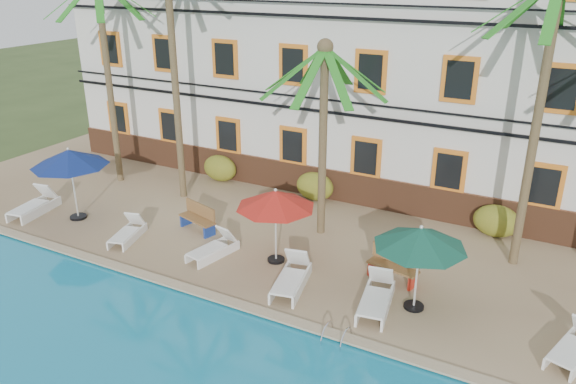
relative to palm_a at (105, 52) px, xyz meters
The scene contains 23 objects.
ground 11.17m from the palm_a, 28.84° to the right, with size 100.00×100.00×0.00m, color #384C23.
pool_deck 10.08m from the palm_a, ahead, with size 30.00×12.00×0.25m, color tan.
pool_coping 11.44m from the palm_a, 33.28° to the right, with size 30.00×0.35×0.06m, color tan.
hotel_building 10.02m from the palm_a, 31.93° to the left, with size 25.40×6.44×10.22m.
palm_a is the anchor object (origin of this frame).
palm_b 3.49m from the palm_a, ahead, with size 4.06×4.06×9.19m.
palm_c 9.62m from the palm_a, ahead, with size 4.06×4.06×6.39m.
palm_d 15.60m from the palm_a, ahead, with size 4.06×4.06×8.42m.
shrub_left 6.33m from the palm_a, 26.99° to the left, with size 1.50×0.90×1.10m, color #2F5819.
shrub_mid 9.60m from the palm_a, 13.25° to the left, with size 1.50×0.90×1.10m, color #2F5819.
shrub_right 15.64m from the palm_a, ahead, with size 1.50×0.90×1.10m, color #2F5819.
umbrella_blue 4.89m from the palm_a, 68.66° to the right, with size 2.64×2.64×2.64m.
umbrella_red 10.18m from the palm_a, 18.06° to the right, with size 2.38×2.38×2.39m.
umbrella_green 14.42m from the palm_a, 14.36° to the right, with size 2.41×2.41×2.41m.
lounger_a 6.38m from the palm_a, 94.48° to the right, with size 1.04×2.12×0.96m.
lounger_b 7.66m from the palm_a, 43.96° to the right, with size 1.02×1.77×0.79m.
lounger_c 9.56m from the palm_a, 26.33° to the right, with size 0.97×1.84×0.83m.
lounger_d 12.14m from the palm_a, 21.74° to the right, with size 1.12×2.11×0.95m.
lounger_e 14.22m from the palm_a, 17.21° to the right, with size 1.04×2.10×0.95m.
lounger_f 18.52m from the palm_a, 12.09° to the right, with size 1.16×1.92×0.86m.
bench_left 7.90m from the palm_a, 21.92° to the right, with size 1.57×0.87×0.93m.
bench_right 13.77m from the palm_a, 10.46° to the right, with size 1.56×0.76×0.93m.
pool_ladder 14.58m from the palm_a, 24.71° to the right, with size 0.54×0.74×0.74m.
Camera 1 is at (8.10, -11.48, 8.67)m, focal length 35.00 mm.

